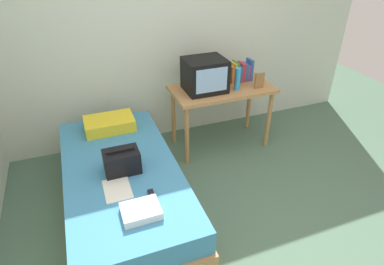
# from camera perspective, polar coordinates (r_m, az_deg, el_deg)

# --- Properties ---
(ground_plane) EXTENTS (8.00, 8.00, 0.00)m
(ground_plane) POSITION_cam_1_polar(r_m,az_deg,el_deg) (2.97, 8.21, -18.40)
(ground_plane) COLOR #4C6B56
(wall_back) EXTENTS (5.20, 0.10, 2.60)m
(wall_back) POSITION_cam_1_polar(r_m,az_deg,el_deg) (3.89, -4.68, 17.15)
(wall_back) COLOR silver
(wall_back) RESTS_ON ground
(bed) EXTENTS (1.00, 2.00, 0.51)m
(bed) POSITION_cam_1_polar(r_m,az_deg,el_deg) (3.10, -11.85, -9.74)
(bed) COLOR #B27F4C
(bed) RESTS_ON ground
(desk) EXTENTS (1.16, 0.60, 0.76)m
(desk) POSITION_cam_1_polar(r_m,az_deg,el_deg) (3.80, 5.24, 6.52)
(desk) COLOR #B27F4C
(desk) RESTS_ON ground
(tv) EXTENTS (0.44, 0.39, 0.36)m
(tv) POSITION_cam_1_polar(r_m,az_deg,el_deg) (3.61, 2.25, 10.04)
(tv) COLOR black
(tv) RESTS_ON desk
(water_bottle) EXTENTS (0.06, 0.06, 0.25)m
(water_bottle) POSITION_cam_1_polar(r_m,az_deg,el_deg) (3.67, 7.98, 9.25)
(water_bottle) COLOR #3399DB
(water_bottle) RESTS_ON desk
(book_row) EXTENTS (0.28, 0.17, 0.25)m
(book_row) POSITION_cam_1_polar(r_m,az_deg,el_deg) (3.94, 8.40, 10.45)
(book_row) COLOR #CC7233
(book_row) RESTS_ON desk
(picture_frame) EXTENTS (0.11, 0.02, 0.18)m
(picture_frame) POSITION_cam_1_polar(r_m,az_deg,el_deg) (3.78, 11.73, 8.89)
(picture_frame) COLOR olive
(picture_frame) RESTS_ON desk
(pillow) EXTENTS (0.50, 0.33, 0.12)m
(pillow) POSITION_cam_1_polar(r_m,az_deg,el_deg) (3.49, -14.26, 1.51)
(pillow) COLOR yellow
(pillow) RESTS_ON bed
(handbag) EXTENTS (0.30, 0.20, 0.23)m
(handbag) POSITION_cam_1_polar(r_m,az_deg,el_deg) (2.83, -12.19, -4.97)
(handbag) COLOR black
(handbag) RESTS_ON bed
(magazine) EXTENTS (0.21, 0.29, 0.01)m
(magazine) POSITION_cam_1_polar(r_m,az_deg,el_deg) (2.71, -12.95, -9.62)
(magazine) COLOR white
(magazine) RESTS_ON bed
(remote_dark) EXTENTS (0.04, 0.16, 0.02)m
(remote_dark) POSITION_cam_1_polar(r_m,az_deg,el_deg) (2.59, -6.95, -11.06)
(remote_dark) COLOR black
(remote_dark) RESTS_ON bed
(folded_towel) EXTENTS (0.28, 0.22, 0.06)m
(folded_towel) POSITION_cam_1_polar(r_m,az_deg,el_deg) (2.46, -8.93, -13.44)
(folded_towel) COLOR white
(folded_towel) RESTS_ON bed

